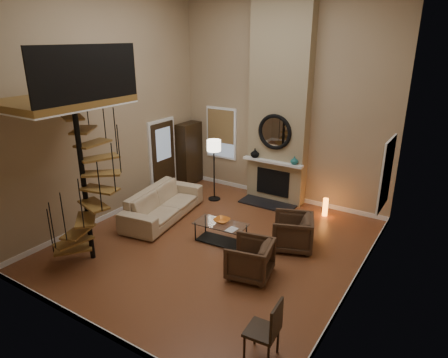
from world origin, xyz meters
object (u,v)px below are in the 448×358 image
Objects in this scene: hutch at (189,153)px; side_chair at (268,328)px; coffee_table at (221,230)px; sofa at (163,203)px; floor_lamp at (214,150)px; armchair_far at (254,260)px; armchair_near at (296,233)px; accent_lamp at (325,207)px.

hutch is 1.94× the size of side_chair.
coffee_table is at bearing -42.87° from hutch.
sofa is 2.01m from floor_lamp.
sofa reaches higher than armchair_far.
sofa reaches higher than armchair_near.
sofa is at bearing -104.28° from armchair_near.
accent_lamp is at bearing 158.95° from armchair_near.
side_chair is at bearing 21.93° from armchair_far.
sofa reaches higher than coffee_table.
hutch is at bearing 12.95° from sofa.
accent_lamp is (-0.00, 1.87, -0.10)m from armchair_near.
armchair_far is 3.33m from accent_lamp.
floor_lamp is 3.24m from accent_lamp.
coffee_table is (2.85, -2.64, -0.67)m from hutch.
hutch is 4.40m from accent_lamp.
sofa is 5.08m from side_chair.
hutch is 3.94m from coffee_table.
accent_lamp is (2.97, 0.59, -1.16)m from floor_lamp.
armchair_far is at bearing -117.68° from sofa.
sofa reaches higher than accent_lamp.
armchair_near is 1.87m from accent_lamp.
armchair_far is at bearing -94.23° from accent_lamp.
armchair_near is at bearing -23.35° from floor_lamp.
armchair_near is 3.28m from side_chair.
armchair_near is 0.50× the size of floor_lamp.
armchair_far is 1.77× the size of accent_lamp.
coffee_table is 3.46m from side_chair.
sofa is 2.91× the size of armchair_near.
side_chair is (0.90, -5.02, 0.28)m from accent_lamp.
coffee_table is (1.88, -0.26, -0.11)m from sofa.
sofa is 3.05× the size of armchair_far.
accent_lamp is at bearing -1.46° from hutch.
accent_lamp is 0.48× the size of side_chair.
armchair_far is 0.48× the size of floor_lamp.
armchair_far is at bearing 123.88° from side_chair.
coffee_table is 0.69× the size of floor_lamp.
hutch is at bearing 153.02° from floor_lamp.
sofa is 2.61× the size of side_chair.
floor_lamp is (1.37, -0.70, 0.46)m from hutch.
sofa is at bearing -67.87° from hutch.
hutch is 2.27× the size of armchair_far.
hutch reaches higher than accent_lamp.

